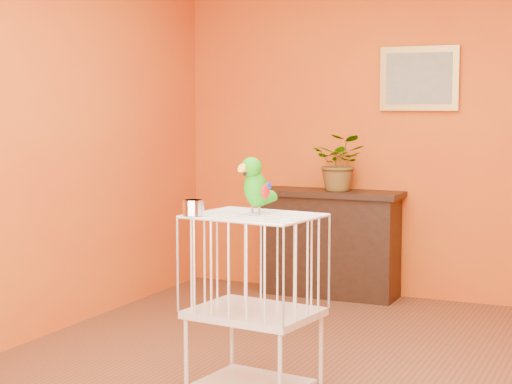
% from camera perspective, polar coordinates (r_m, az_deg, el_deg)
% --- Properties ---
extents(ground, '(4.50, 4.50, 0.00)m').
position_cam_1_polar(ground, '(4.96, 4.32, -12.27)').
color(ground, brown).
rests_on(ground, ground).
extents(room_shell, '(4.50, 4.50, 4.50)m').
position_cam_1_polar(room_shell, '(4.72, 4.47, 6.35)').
color(room_shell, '#CA5E13').
rests_on(room_shell, ground).
extents(console_cabinet, '(1.16, 0.42, 0.86)m').
position_cam_1_polar(console_cabinet, '(6.96, 4.95, -3.41)').
color(console_cabinet, black).
rests_on(console_cabinet, ground).
extents(potted_plant, '(0.46, 0.50, 0.36)m').
position_cam_1_polar(potted_plant, '(6.81, 5.48, 1.52)').
color(potted_plant, '#26722D').
rests_on(potted_plant, console_cabinet).
extents(framed_picture, '(0.62, 0.04, 0.50)m').
position_cam_1_polar(framed_picture, '(6.85, 10.82, 7.44)').
color(framed_picture, '#B89041').
rests_on(framed_picture, room_shell).
extents(birdcage, '(0.68, 0.56, 0.97)m').
position_cam_1_polar(birdcage, '(4.50, -0.13, -7.46)').
color(birdcage, silver).
rests_on(birdcage, ground).
extents(feed_cup, '(0.11, 0.11, 0.08)m').
position_cam_1_polar(feed_cup, '(4.38, -4.20, -1.03)').
color(feed_cup, silver).
rests_on(feed_cup, birdcage).
extents(parrot, '(0.16, 0.27, 0.30)m').
position_cam_1_polar(parrot, '(4.44, -0.03, 0.48)').
color(parrot, '#59544C').
rests_on(parrot, birdcage).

